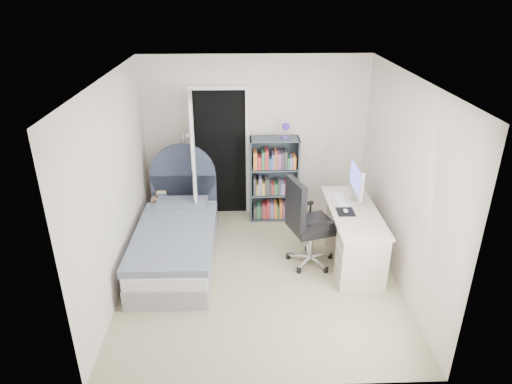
{
  "coord_description": "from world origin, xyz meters",
  "views": [
    {
      "loc": [
        -0.22,
        -4.89,
        3.43
      ],
      "look_at": [
        -0.04,
        0.33,
        1.01
      ],
      "focal_mm": 32.0,
      "sensor_mm": 36.0,
      "label": 1
    }
  ],
  "objects_px": {
    "floor_lamp": "(188,187)",
    "desk": "(352,232)",
    "office_chair": "(305,219)",
    "nightstand": "(166,201)",
    "bookcase": "(274,183)",
    "bed": "(177,239)"
  },
  "relations": [
    {
      "from": "office_chair",
      "to": "bookcase",
      "type": "bearing_deg",
      "value": 103.14
    },
    {
      "from": "nightstand",
      "to": "floor_lamp",
      "type": "xyz_separation_m",
      "value": [
        0.36,
        0.05,
        0.21
      ]
    },
    {
      "from": "bed",
      "to": "floor_lamp",
      "type": "distance_m",
      "value": 1.08
    },
    {
      "from": "floor_lamp",
      "to": "desk",
      "type": "bearing_deg",
      "value": -26.64
    },
    {
      "from": "floor_lamp",
      "to": "bookcase",
      "type": "bearing_deg",
      "value": 4.23
    },
    {
      "from": "desk",
      "to": "nightstand",
      "type": "bearing_deg",
      "value": 157.45
    },
    {
      "from": "desk",
      "to": "bookcase",
      "type": "bearing_deg",
      "value": 127.74
    },
    {
      "from": "bed",
      "to": "floor_lamp",
      "type": "bearing_deg",
      "value": 86.2
    },
    {
      "from": "bed",
      "to": "bookcase",
      "type": "relative_size",
      "value": 1.36
    },
    {
      "from": "office_chair",
      "to": "floor_lamp",
      "type": "bearing_deg",
      "value": 142.69
    },
    {
      "from": "bed",
      "to": "nightstand",
      "type": "xyz_separation_m",
      "value": [
        -0.29,
        0.99,
        0.09
      ]
    },
    {
      "from": "bed",
      "to": "desk",
      "type": "xyz_separation_m",
      "value": [
        2.33,
        -0.1,
        0.11
      ]
    },
    {
      "from": "nightstand",
      "to": "office_chair",
      "type": "height_order",
      "value": "office_chair"
    },
    {
      "from": "floor_lamp",
      "to": "bed",
      "type": "bearing_deg",
      "value": -93.8
    },
    {
      "from": "bookcase",
      "to": "desk",
      "type": "relative_size",
      "value": 1.03
    },
    {
      "from": "bed",
      "to": "nightstand",
      "type": "relative_size",
      "value": 3.65
    },
    {
      "from": "floor_lamp",
      "to": "desk",
      "type": "height_order",
      "value": "floor_lamp"
    },
    {
      "from": "floor_lamp",
      "to": "bookcase",
      "type": "height_order",
      "value": "bookcase"
    },
    {
      "from": "nightstand",
      "to": "floor_lamp",
      "type": "height_order",
      "value": "floor_lamp"
    },
    {
      "from": "office_chair",
      "to": "nightstand",
      "type": "bearing_deg",
      "value": 149.01
    },
    {
      "from": "floor_lamp",
      "to": "bookcase",
      "type": "xyz_separation_m",
      "value": [
        1.31,
        0.1,
        0.01
      ]
    },
    {
      "from": "nightstand",
      "to": "desk",
      "type": "distance_m",
      "value": 2.84
    }
  ]
}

